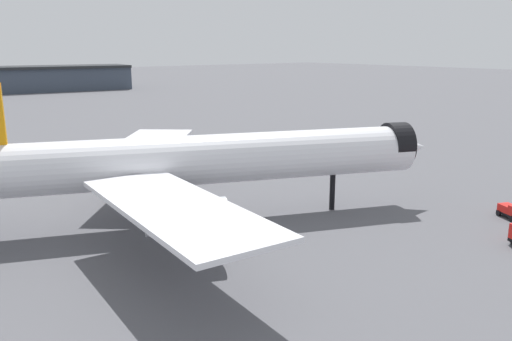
{
  "coord_description": "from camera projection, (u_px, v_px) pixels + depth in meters",
  "views": [
    {
      "loc": [
        -30.06,
        -53.27,
        20.74
      ],
      "look_at": [
        7.89,
        -4.73,
        5.88
      ],
      "focal_mm": 36.25,
      "sensor_mm": 36.0,
      "label": 1
    }
  ],
  "objects": [
    {
      "name": "traffic_cone_near_nose",
      "position": [
        15.0,
        178.0,
        82.07
      ],
      "size": [
        0.51,
        0.51,
        0.64
      ],
      "primitive_type": "cone",
      "color": "#F2600C",
      "rests_on": "ground"
    },
    {
      "name": "airliner_near_gate",
      "position": [
        191.0,
        161.0,
        60.89
      ],
      "size": [
        60.25,
        53.92,
        17.06
      ],
      "rotation": [
        0.0,
        0.0,
        -0.39
      ],
      "color": "white",
      "rests_on": "ground"
    },
    {
      "name": "baggage_tug_wing",
      "position": [
        512.0,
        211.0,
        63.66
      ],
      "size": [
        2.9,
        3.57,
        1.85
      ],
      "rotation": [
        0.0,
        0.0,
        4.3
      ],
      "color": "black",
      "rests_on": "ground"
    },
    {
      "name": "ground",
      "position": [
        182.0,
        219.0,
        63.66
      ],
      "size": [
        900.0,
        900.0,
        0.0
      ],
      "primitive_type": "plane",
      "color": "#56565B"
    }
  ]
}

